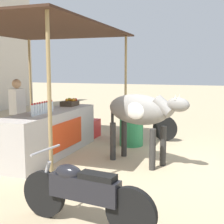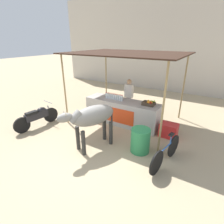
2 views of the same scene
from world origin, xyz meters
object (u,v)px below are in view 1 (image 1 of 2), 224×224
at_px(cooler_box, 89,128).
at_px(cow, 140,112).
at_px(fruit_crate, 70,103).
at_px(motorcycle_parked, 83,192).
at_px(bicycle_leaning, 147,126).
at_px(vendor_behind_counter, 18,115).
at_px(water_barrel, 131,130).
at_px(stall_counter, 50,133).

bearing_deg(cooler_box, cow, -134.35).
distance_m(fruit_crate, cow, 2.29).
bearing_deg(cow, motorcycle_parked, 179.84).
bearing_deg(bicycle_leaning, vendor_behind_counter, 134.12).
bearing_deg(water_barrel, fruit_crate, 102.85).
xyz_separation_m(cow, motorcycle_parked, (-2.67, 0.01, -0.61)).
bearing_deg(water_barrel, vendor_behind_counter, 124.33).
relative_size(stall_counter, cooler_box, 5.00).
bearing_deg(motorcycle_parked, stall_counter, 37.22).
bearing_deg(vendor_behind_counter, bicycle_leaning, -45.88).
height_order(cooler_box, water_barrel, water_barrel).
relative_size(cooler_box, motorcycle_parked, 0.33).
distance_m(fruit_crate, vendor_behind_counter, 1.37).
distance_m(fruit_crate, cooler_box, 1.17).
bearing_deg(cow, stall_counter, 91.44).
height_order(cow, motorcycle_parked, cow).
bearing_deg(cooler_box, water_barrel, -110.56).
height_order(cooler_box, motorcycle_parked, motorcycle_parked).
relative_size(cooler_box, water_barrel, 0.80).
bearing_deg(fruit_crate, cooler_box, -9.92).
height_order(water_barrel, motorcycle_parked, motorcycle_parked).
distance_m(stall_counter, motorcycle_parked, 3.29).
xyz_separation_m(vendor_behind_counter, cow, (0.14, -2.75, 0.18)).
xyz_separation_m(water_barrel, cow, (-1.36, -0.56, 0.66)).
bearing_deg(fruit_crate, water_barrel, -77.15).
distance_m(cooler_box, bicycle_leaning, 1.58).
distance_m(stall_counter, vendor_behind_counter, 0.84).
bearing_deg(motorcycle_parked, fruit_crate, 28.96).
distance_m(fruit_crate, bicycle_leaning, 2.16).
bearing_deg(bicycle_leaning, cow, -170.59).
distance_m(water_barrel, cow, 1.61).
xyz_separation_m(cooler_box, water_barrel, (-0.50, -1.34, 0.13)).
distance_m(stall_counter, cooler_box, 1.93).
relative_size(cooler_box, cow, 0.33).
xyz_separation_m(cooler_box, bicycle_leaning, (0.32, -1.54, 0.11)).
bearing_deg(motorcycle_parked, cow, -0.16).
xyz_separation_m(water_barrel, bicycle_leaning, (0.82, -0.20, -0.03)).
height_order(stall_counter, bicycle_leaning, stall_counter).
relative_size(stall_counter, cow, 1.65).
bearing_deg(cooler_box, stall_counter, 177.09).
bearing_deg(stall_counter, water_barrel, -45.63).
height_order(vendor_behind_counter, cooler_box, vendor_behind_counter).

